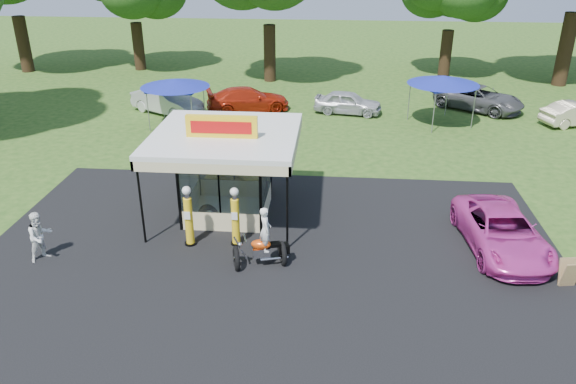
% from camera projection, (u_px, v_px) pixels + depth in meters
% --- Properties ---
extents(ground, '(120.00, 120.00, 0.00)m').
position_uv_depth(ground, '(263.00, 289.00, 17.54)').
color(ground, '#244A17').
rests_on(ground, ground).
extents(asphalt_apron, '(20.00, 14.00, 0.04)m').
position_uv_depth(asphalt_apron, '(270.00, 255.00, 19.34)').
color(asphalt_apron, black).
rests_on(asphalt_apron, ground).
extents(gas_station_kiosk, '(5.40, 5.40, 4.18)m').
position_uv_depth(gas_station_kiosk, '(227.00, 172.00, 21.47)').
color(gas_station_kiosk, white).
rests_on(gas_station_kiosk, ground).
extents(gas_pump_left, '(0.43, 0.43, 2.28)m').
position_uv_depth(gas_pump_left, '(189.00, 218.00, 19.54)').
color(gas_pump_left, black).
rests_on(gas_pump_left, ground).
extents(gas_pump_right, '(0.41, 0.41, 2.22)m').
position_uv_depth(gas_pump_right, '(235.00, 218.00, 19.57)').
color(gas_pump_right, black).
rests_on(gas_pump_right, ground).
extents(motorcycle, '(1.95, 1.33, 2.21)m').
position_uv_depth(motorcycle, '(264.00, 243.00, 18.43)').
color(motorcycle, black).
rests_on(motorcycle, ground).
extents(spare_tires, '(0.85, 0.52, 0.73)m').
position_uv_depth(spare_tires, '(209.00, 214.00, 21.42)').
color(spare_tires, black).
rests_on(spare_tires, ground).
extents(a_frame_sign, '(0.54, 0.53, 0.92)m').
position_uv_depth(a_frame_sign, '(569.00, 274.00, 17.46)').
color(a_frame_sign, '#593819').
rests_on(a_frame_sign, ground).
extents(kiosk_car, '(2.82, 1.13, 0.96)m').
position_uv_depth(kiosk_car, '(238.00, 180.00, 24.01)').
color(kiosk_car, yellow).
rests_on(kiosk_car, ground).
extents(pink_sedan, '(2.83, 5.32, 1.42)m').
position_uv_depth(pink_sedan, '(502.00, 231.00, 19.44)').
color(pink_sedan, '#D83AA5').
rests_on(pink_sedan, ground).
extents(spectator_west, '(1.05, 1.09, 1.76)m').
position_uv_depth(spectator_west, '(40.00, 236.00, 18.76)').
color(spectator_west, white).
rests_on(spectator_west, ground).
extents(bg_car_a, '(5.00, 3.85, 1.58)m').
position_uv_depth(bg_car_a, '(167.00, 101.00, 34.24)').
color(bg_car_a, beige).
rests_on(bg_car_a, ground).
extents(bg_car_b, '(5.48, 3.60, 1.48)m').
position_uv_depth(bg_car_b, '(248.00, 99.00, 34.73)').
color(bg_car_b, '#B0220D').
rests_on(bg_car_b, ground).
extents(bg_car_c, '(4.30, 2.29, 1.39)m').
position_uv_depth(bg_car_c, '(348.00, 102.00, 34.27)').
color(bg_car_c, '#B5B5BA').
rests_on(bg_car_c, ground).
extents(bg_car_d, '(5.86, 5.23, 1.51)m').
position_uv_depth(bg_car_d, '(479.00, 98.00, 34.95)').
color(bg_car_d, '#565658').
rests_on(bg_car_d, ground).
extents(tent_west, '(3.88, 3.88, 2.71)m').
position_uv_depth(tent_west, '(175.00, 83.00, 31.42)').
color(tent_west, gray).
rests_on(tent_west, ground).
extents(tent_east, '(4.03, 4.03, 2.82)m').
position_uv_depth(tent_east, '(443.00, 80.00, 31.62)').
color(tent_east, gray).
rests_on(tent_east, ground).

